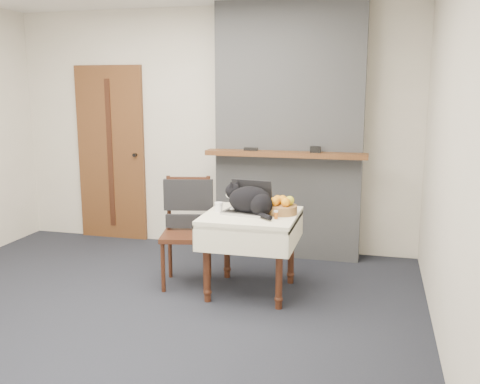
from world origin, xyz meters
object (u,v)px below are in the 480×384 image
(door, at_px, (111,154))
(pill_bottle, at_px, (276,215))
(cat, at_px, (251,201))
(laptop, at_px, (248,204))
(chair, at_px, (188,216))
(side_table, at_px, (251,226))
(fruit_basket, at_px, (282,207))
(cream_jar, at_px, (219,207))

(door, height_order, pill_bottle, door)
(pill_bottle, bearing_deg, cat, 153.19)
(laptop, distance_m, cat, 0.09)
(door, bearing_deg, chair, -40.88)
(laptop, bearing_deg, side_table, -44.40)
(fruit_basket, xyz_separation_m, chair, (-0.87, 0.06, -0.14))
(laptop, distance_m, pill_bottle, 0.34)
(laptop, xyz_separation_m, pill_bottle, (0.28, -0.19, -0.03))
(door, xyz_separation_m, pill_bottle, (2.21, -1.43, -0.26))
(laptop, bearing_deg, cat, -50.12)
(laptop, relative_size, pill_bottle, 5.72)
(laptop, bearing_deg, door, 155.61)
(laptop, bearing_deg, chair, -178.75)
(door, height_order, chair, door)
(cat, bearing_deg, side_table, 123.01)
(door, distance_m, pill_bottle, 2.65)
(pill_bottle, relative_size, fruit_basket, 0.27)
(side_table, relative_size, laptop, 1.93)
(cat, relative_size, fruit_basket, 1.86)
(side_table, bearing_deg, cream_jar, 178.43)
(door, xyz_separation_m, fruit_basket, (2.23, -1.24, -0.24))
(chair, bearing_deg, laptop, -19.32)
(pill_bottle, relative_size, chair, 0.07)
(side_table, bearing_deg, fruit_basket, 13.53)
(laptop, distance_m, fruit_basket, 0.29)
(side_table, height_order, cat, cat)
(fruit_basket, bearing_deg, chair, 175.85)
(pill_bottle, bearing_deg, fruit_basket, 86.61)
(fruit_basket, bearing_deg, cat, -162.69)
(door, distance_m, fruit_basket, 2.56)
(cat, distance_m, cream_jar, 0.30)
(side_table, relative_size, chair, 0.81)
(laptop, height_order, fruit_basket, laptop)
(cat, xyz_separation_m, chair, (-0.62, 0.14, -0.20))
(door, height_order, fruit_basket, door)
(pill_bottle, distance_m, chair, 0.90)
(cat, xyz_separation_m, pill_bottle, (0.24, -0.12, -0.08))
(chair, bearing_deg, door, 126.94)
(cream_jar, bearing_deg, fruit_basket, 5.53)
(pill_bottle, bearing_deg, laptop, 146.03)
(cat, relative_size, pill_bottle, 6.95)
(cat, bearing_deg, pill_bottle, -3.54)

